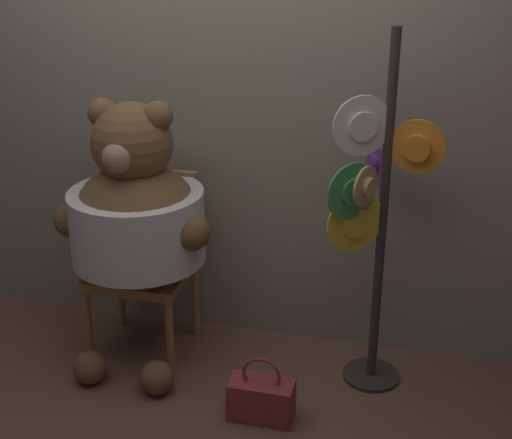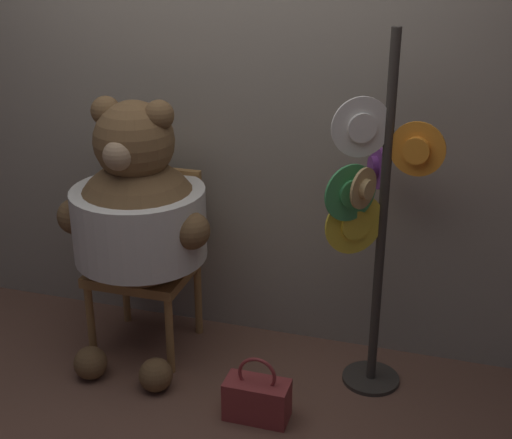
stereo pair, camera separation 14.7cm
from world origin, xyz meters
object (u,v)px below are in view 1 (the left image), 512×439
object	(u,v)px
teddy_bear	(136,218)
handbag_on_ground	(261,398)
chair	(146,254)
hat_display_rack	(375,211)

from	to	relation	value
teddy_bear	handbag_on_ground	world-z (taller)	teddy_bear
handbag_on_ground	teddy_bear	bearing A→B (deg)	154.21
teddy_bear	handbag_on_ground	distance (m)	1.03
teddy_bear	handbag_on_ground	xyz separation A→B (m)	(0.70, -0.34, -0.68)
chair	hat_display_rack	size ratio (longest dim) A/B	0.55
hat_display_rack	handbag_on_ground	bearing A→B (deg)	-136.22
hat_display_rack	handbag_on_ground	xyz separation A→B (m)	(-0.42, -0.40, -0.80)
hat_display_rack	chair	bearing A→B (deg)	175.56
chair	hat_display_rack	xyz separation A→B (m)	(1.15, -0.09, 0.39)
hat_display_rack	handbag_on_ground	world-z (taller)	hat_display_rack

